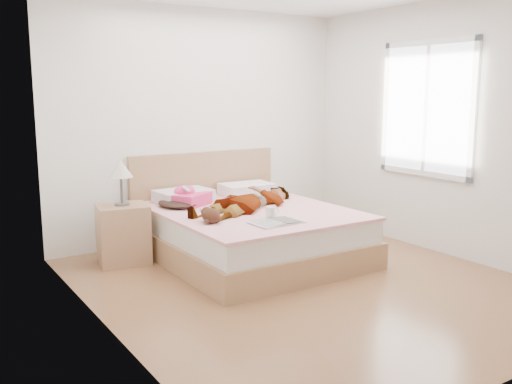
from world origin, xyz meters
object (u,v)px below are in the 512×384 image
Objects in this scene: phone at (186,189)px; woman at (248,198)px; bed at (246,230)px; plush_toy at (210,215)px; towel at (189,197)px; coffee_mug at (271,212)px; nightstand at (123,229)px; magazine at (277,222)px.

woman is at bearing -62.25° from phone.
plush_toy is (-0.63, -0.41, 0.31)m from bed.
coffee_mug is at bearing -68.00° from towel.
nightstand reaches higher than coffee_mug.
towel is at bearing -0.78° from nightstand.
bed is 2.02× the size of nightstand.
towel is 1.04m from coffee_mug.
towel is at bearing 23.93° from phone.
woman is 0.34m from bed.
phone is 0.13m from towel.
magazine is at bearing -35.16° from woman.
towel is 0.48× the size of nightstand.
bed reaches higher than phone.
magazine is at bearing -100.35° from bed.
plush_toy is at bearing -103.04° from towel.
woman is at bearing -45.65° from towel.
coffee_mug is (0.09, 0.22, 0.04)m from magazine.
coffee_mug is at bearing -87.58° from phone.
woman is 5.85× the size of plush_toy.
nightstand is (-1.10, 0.97, -0.22)m from coffee_mug.
nightstand is (-1.01, 1.19, -0.18)m from magazine.
bed is 0.79m from magazine.
towel reaches higher than magazine.
nightstand is (-0.66, 0.07, -0.35)m from phone.
coffee_mug is 0.56× the size of plush_toy.
magazine is 3.31× the size of coffee_mug.
woman is 0.75m from plush_toy.
bed is (-0.01, 0.01, -0.34)m from woman.
bed is 4.42× the size of magazine.
coffee_mug is 1.49m from nightstand.
coffee_mug is at bearing -95.05° from bed.
towel reaches higher than plush_toy.
coffee_mug is 0.60m from plush_toy.
phone is 0.81m from plush_toy.
phone is at bearing -132.47° from towel.
phone is 0.38× the size of plush_toy.
coffee_mug is at bearing -10.83° from plush_toy.
woman is 0.71× the size of bed.
magazine is (-0.14, -0.74, 0.24)m from bed.
phone is 0.68× the size of coffee_mug.
phone is at bearing -5.81° from nightstand.
magazine is at bearing -111.84° from coffee_mug.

